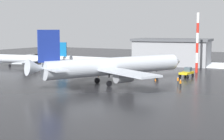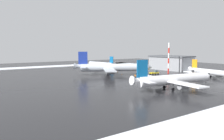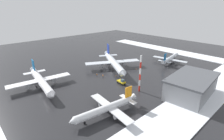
# 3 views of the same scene
# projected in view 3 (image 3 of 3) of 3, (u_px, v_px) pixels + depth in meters

# --- Properties ---
(ground_plane) EXTENTS (240.00, 240.00, 0.00)m
(ground_plane) POSITION_uv_depth(u_px,v_px,m) (110.00, 70.00, 103.29)
(ground_plane) COLOR #232326
(snow_bank_far) EXTENTS (152.00, 16.00, 0.31)m
(snow_bank_far) POSITION_uv_depth(u_px,v_px,m) (195.00, 102.00, 68.74)
(snow_bank_far) COLOR white
(snow_bank_far) RESTS_ON ground_plane
(snow_bank_right) EXTENTS (14.00, 116.00, 0.31)m
(snow_bank_right) POSITION_uv_depth(u_px,v_px,m) (170.00, 50.00, 145.57)
(snow_bank_right) COLOR white
(snow_bank_right) RESTS_ON ground_plane
(airplane_parked_portside) EXTENTS (31.37, 36.77, 11.88)m
(airplane_parked_portside) POSITION_uv_depth(u_px,v_px,m) (114.00, 63.00, 103.13)
(airplane_parked_portside) COLOR silver
(airplane_parked_portside) RESTS_ON ground_plane
(airplane_foreground_jet) EXTENTS (26.87, 22.37, 7.98)m
(airplane_foreground_jet) POSITION_uv_depth(u_px,v_px,m) (106.00, 108.00, 60.26)
(airplane_foreground_jet) COLOR silver
(airplane_foreground_jet) RESTS_ON ground_plane
(airplane_parked_starboard) EXTENTS (28.70, 34.46, 10.24)m
(airplane_parked_starboard) POSITION_uv_depth(u_px,v_px,m) (41.00, 81.00, 79.74)
(airplane_parked_starboard) COLOR white
(airplane_parked_starboard) RESTS_ON ground_plane
(airplane_distant_tail) EXTENTS (27.03, 22.58, 8.05)m
(airplane_distant_tail) POSITION_uv_depth(u_px,v_px,m) (170.00, 58.00, 115.72)
(airplane_distant_tail) COLOR silver
(airplane_distant_tail) RESTS_ON ground_plane
(pushback_tug) EXTENTS (2.78, 4.83, 2.50)m
(pushback_tug) POSITION_uv_depth(u_px,v_px,m) (122.00, 81.00, 84.42)
(pushback_tug) COLOR gold
(pushback_tug) RESTS_ON ground_plane
(ground_crew_beside_wing) EXTENTS (0.36, 0.36, 1.71)m
(ground_crew_beside_wing) POSITION_uv_depth(u_px,v_px,m) (103.00, 76.00, 91.94)
(ground_crew_beside_wing) COLOR black
(ground_crew_beside_wing) RESTS_ON ground_plane
(ground_crew_mid_apron) EXTENTS (0.36, 0.36, 1.71)m
(ground_crew_mid_apron) POSITION_uv_depth(u_px,v_px,m) (97.00, 75.00, 93.19)
(ground_crew_mid_apron) COLOR black
(ground_crew_mid_apron) RESTS_ON ground_plane
(antenna_mast) EXTENTS (0.70, 0.70, 16.44)m
(antenna_mast) POSITION_uv_depth(u_px,v_px,m) (140.00, 74.00, 74.90)
(antenna_mast) COLOR red
(antenna_mast) RESTS_ON ground_plane
(cargo_hangar) EXTENTS (26.31, 17.31, 8.80)m
(cargo_hangar) POSITION_uv_depth(u_px,v_px,m) (191.00, 86.00, 72.60)
(cargo_hangar) COLOR gray
(cargo_hangar) RESTS_ON ground_plane
(traffic_cone_near_nose) EXTENTS (0.36, 0.36, 0.55)m
(traffic_cone_near_nose) POSITION_uv_depth(u_px,v_px,m) (116.00, 76.00, 94.04)
(traffic_cone_near_nose) COLOR orange
(traffic_cone_near_nose) RESTS_ON ground_plane
(traffic_cone_mid_line) EXTENTS (0.36, 0.36, 0.55)m
(traffic_cone_mid_line) POSITION_uv_depth(u_px,v_px,m) (136.00, 69.00, 103.62)
(traffic_cone_mid_line) COLOR orange
(traffic_cone_mid_line) RESTS_ON ground_plane
(traffic_cone_wingtip_side) EXTENTS (0.36, 0.36, 0.55)m
(traffic_cone_wingtip_side) POSITION_uv_depth(u_px,v_px,m) (118.00, 71.00, 100.24)
(traffic_cone_wingtip_side) COLOR orange
(traffic_cone_wingtip_side) RESTS_ON ground_plane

